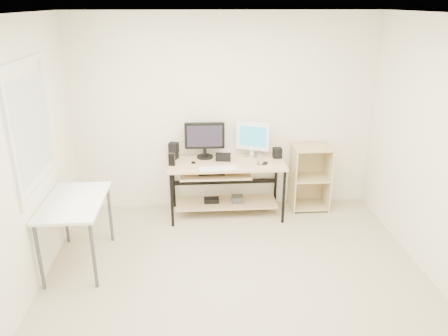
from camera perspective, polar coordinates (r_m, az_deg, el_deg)
name	(u,v)px	position (r m, az deg, el deg)	size (l,w,h in m)	color
room	(225,165)	(3.93, 0.08, 0.37)	(4.01, 4.01, 2.62)	#BEB292
desk	(225,177)	(5.72, 0.08, -1.21)	(1.50, 0.65, 0.75)	#D6B787
side_table	(75,208)	(4.86, -18.93, -4.91)	(0.60, 1.00, 0.75)	white
shelf_unit	(309,176)	(6.09, 11.08, -1.09)	(0.50, 0.40, 0.90)	#CDB780
black_monitor	(205,138)	(5.73, -2.54, 3.96)	(0.52, 0.22, 0.48)	black
white_imac	(253,137)	(5.77, 3.76, 4.07)	(0.43, 0.21, 0.48)	silver
keyboard	(218,168)	(5.41, -0.82, -0.05)	(0.46, 0.13, 0.02)	white
mouse	(261,162)	(5.60, 4.81, 0.74)	(0.07, 0.11, 0.04)	#B3B3B8
center_speaker	(223,157)	(5.68, -0.11, 1.43)	(0.20, 0.09, 0.10)	black
speaker_left	(174,150)	(5.77, -6.58, 2.31)	(0.14, 0.14, 0.22)	black
speaker_right	(277,153)	(5.83, 6.98, 1.98)	(0.11, 0.11, 0.13)	black
audio_controller	(172,159)	(5.54, -6.83, 1.12)	(0.08, 0.05, 0.16)	black
volume_puck	(193,163)	(5.61, -4.03, 0.72)	(0.05, 0.05, 0.02)	black
smartphone	(265,163)	(5.61, 5.37, 0.61)	(0.06, 0.11, 0.01)	black
coaster	(260,164)	(5.59, 4.67, 0.53)	(0.08, 0.08, 0.01)	#A8744C
drinking_glass	(260,159)	(5.57, 4.69, 1.17)	(0.06, 0.06, 0.13)	white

